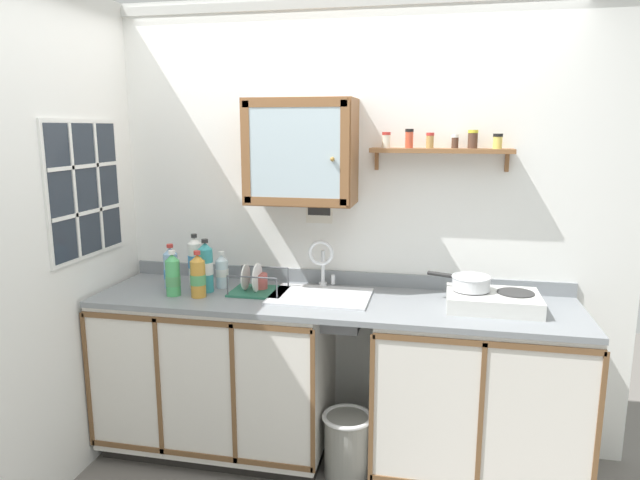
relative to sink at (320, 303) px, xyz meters
The scene contains 22 objects.
back_wall 0.50m from the sink, 77.06° to the left, with size 3.25×0.07×2.59m.
side_wall_left 1.46m from the sink, 154.83° to the right, with size 0.05×3.37×2.59m, color white.
lower_cabinet_run 0.75m from the sink, behind, with size 1.30×0.64×0.93m.
lower_cabinet_run_right 0.97m from the sink, ahead, with size 1.07×0.64×0.93m.
countertop 0.08m from the sink, 27.00° to the right, with size 2.61×0.67×0.03m, color gray.
backsplash 0.29m from the sink, 75.48° to the left, with size 2.61×0.02×0.08m, color gray.
sink is the anchor object (origin of this frame).
hot_plate_stove 0.91m from the sink, ahead, with size 0.46×0.33×0.09m.
saucepan 0.81m from the sink, ahead, with size 0.33×0.20×0.07m.
bottle_water_clear_0 0.61m from the sink, behind, with size 0.08×0.08×0.21m.
bottle_soda_green_1 0.83m from the sink, 169.58° to the right, with size 0.08×0.08×0.25m.
bottle_juice_amber_2 0.69m from the sink, 167.49° to the right, with size 0.08×0.08×0.26m.
bottle_detergent_teal_3 0.68m from the sink, behind, with size 0.08×0.08×0.30m.
bottle_water_blue_4 0.90m from the sink, behind, with size 0.08×0.08×0.26m.
bottle_opaque_white_5 0.77m from the sink, behind, with size 0.08×0.08×0.32m.
dish_rack 0.37m from the sink, behind, with size 0.31×0.25×0.17m.
mug 0.38m from the sink, behind, with size 0.09×0.13×0.10m.
wall_cabinet 0.84m from the sink, 136.56° to the left, with size 0.60×0.33×0.58m.
spice_shelf 1.07m from the sink, 18.95° to the left, with size 0.76×0.14×0.23m.
warning_sign 0.60m from the sink, 103.35° to the left, with size 0.16×0.01×0.26m.
window 1.42m from the sink, 169.97° to the right, with size 0.03×0.65×0.74m.
trash_bin 0.77m from the sink, 43.30° to the right, with size 0.27×0.27×0.36m.
Camera 1 is at (0.55, -2.66, 1.87)m, focal length 31.94 mm.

